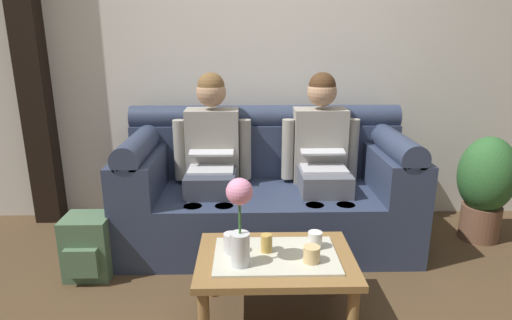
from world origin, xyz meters
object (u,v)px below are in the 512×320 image
at_px(coffee_table, 276,265).
at_px(couch, 267,191).
at_px(person_left, 212,154).
at_px(cup_far_center, 312,254).
at_px(backpack_left, 89,247).
at_px(person_right, 322,153).
at_px(cup_near_right, 231,243).
at_px(cup_near_left, 266,243).
at_px(flower_vase, 240,216).
at_px(potted_plant, 486,184).
at_px(cup_far_left, 315,240).

bearing_deg(coffee_table, couch, 90.00).
height_order(person_left, cup_far_center, person_left).
bearing_deg(backpack_left, person_right, 17.80).
bearing_deg(cup_near_right, cup_near_left, 3.20).
relative_size(person_left, cup_far_center, 14.59).
distance_m(coffee_table, cup_near_left, 0.12).
xyz_separation_m(person_left, cup_near_left, (0.35, -0.93, -0.23)).
distance_m(person_right, flower_vase, 1.21).
bearing_deg(backpack_left, person_left, 33.36).
relative_size(person_left, cup_near_right, 11.42).
xyz_separation_m(person_right, flower_vase, (-0.57, -1.06, -0.02)).
distance_m(person_left, backpack_left, 1.01).
distance_m(cup_far_center, potted_plant, 1.74).
bearing_deg(backpack_left, couch, 23.47).
bearing_deg(potted_plant, cup_near_left, -151.30).
relative_size(coffee_table, potted_plant, 1.03).
xyz_separation_m(person_left, cup_far_center, (0.56, -1.04, -0.23)).
distance_m(person_left, cup_near_right, 0.98).
xyz_separation_m(backpack_left, potted_plant, (2.73, 0.46, 0.24)).
bearing_deg(backpack_left, cup_near_left, -22.00).
distance_m(couch, backpack_left, 1.25).
relative_size(cup_near_right, cup_far_left, 1.19).
height_order(person_right, cup_near_right, person_right).
height_order(person_left, potted_plant, person_left).
bearing_deg(cup_near_right, cup_far_center, -14.21).
bearing_deg(cup_far_left, backpack_left, 163.15).
bearing_deg(person_right, cup_far_left, -101.35).
bearing_deg(backpack_left, flower_vase, -30.98).
bearing_deg(cup_near_left, backpack_left, 158.00).
height_order(cup_near_left, cup_near_right, cup_near_right).
xyz_separation_m(person_left, coffee_table, (0.39, -0.97, -0.33)).
height_order(person_right, cup_far_left, person_right).
height_order(person_right, coffee_table, person_right).
bearing_deg(flower_vase, backpack_left, 149.02).
bearing_deg(couch, person_left, -179.60).
distance_m(person_right, cup_near_left, 1.05).
relative_size(person_left, coffee_table, 1.52).
xyz_separation_m(couch, cup_far_left, (0.21, -0.90, 0.06)).
bearing_deg(flower_vase, cup_near_right, 112.10).
bearing_deg(cup_near_right, person_right, 56.56).
distance_m(person_left, flower_vase, 1.09).
bearing_deg(potted_plant, couch, 178.67).
distance_m(couch, person_right, 0.48).
relative_size(couch, person_right, 1.66).
bearing_deg(person_right, couch, 179.59).
xyz_separation_m(person_right, cup_far_center, (-0.22, -1.04, -0.23)).
relative_size(couch, cup_near_right, 18.92).
relative_size(person_right, cup_far_center, 14.59).
bearing_deg(backpack_left, coffee_table, -22.79).
bearing_deg(couch, cup_far_center, -80.67).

